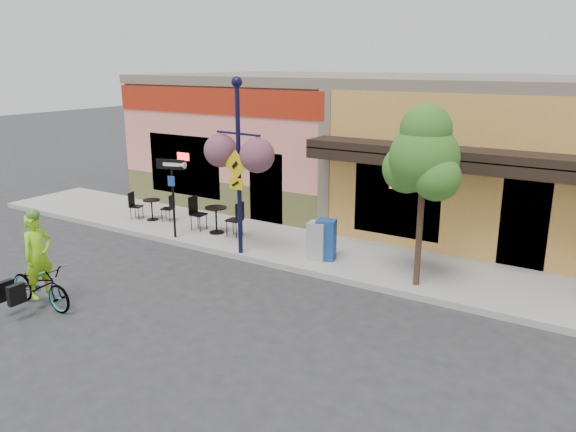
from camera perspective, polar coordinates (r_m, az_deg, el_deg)
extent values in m
plane|color=#2D2D30|center=(13.16, 0.19, -6.61)|extent=(90.00, 90.00, 0.00)
cube|color=#9E9B93|center=(14.76, 4.33, -3.86)|extent=(24.00, 3.00, 0.15)
cube|color=#A8A59E|center=(13.57, 1.43, -5.58)|extent=(24.00, 0.12, 0.15)
imported|color=maroon|center=(12.76, -23.85, -6.46)|extent=(1.80, 0.66, 0.94)
imported|color=#9BE818|center=(12.58, -23.93, -4.77)|extent=(0.43, 0.65, 1.76)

